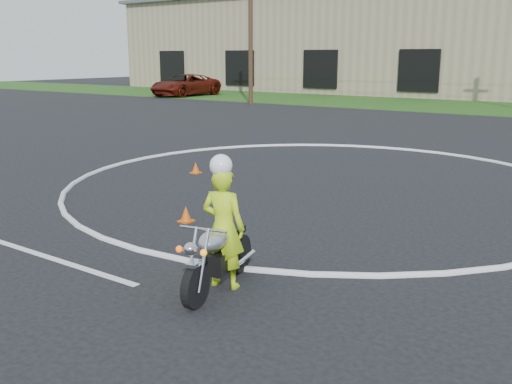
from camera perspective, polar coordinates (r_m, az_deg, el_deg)
The scene contains 6 objects.
ground at distance 11.36m, azimuth -0.58°, elevation -1.85°, with size 120.00×120.00×0.00m, color black.
course_markings at distance 14.22m, azimuth 17.01°, elevation 0.72°, with size 19.05×19.05×0.12m.
primary_motorcycle at distance 7.46m, azimuth -3.83°, elevation -6.37°, with size 0.64×1.82×0.96m.
rider_primary_grp at distance 7.44m, azimuth -3.30°, elevation -3.21°, with size 0.66×0.50×1.79m.
pickup_grp at distance 45.07m, azimuth -7.07°, elevation 10.56°, with size 2.83×6.00×1.66m.
warehouse at distance 54.65m, azimuth 8.82°, elevation 14.49°, with size 41.00×17.00×8.30m.
Camera 1 is at (6.38, -8.90, 2.99)m, focal length 40.00 mm.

